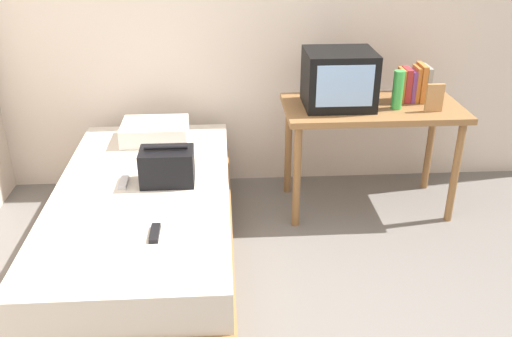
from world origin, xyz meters
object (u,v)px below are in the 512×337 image
magazine (116,216)px  pillow (155,131)px  water_bottle (398,90)px  remote_dark (155,233)px  desk (372,119)px  picture_frame (435,98)px  bed (145,228)px  handbag (167,166)px  tv (339,79)px  remote_silver (124,182)px  book_row (414,84)px

magazine → pillow: bearing=84.2°
water_bottle → remote_dark: bearing=-144.2°
desk → picture_frame: bearing=-21.7°
bed → handbag: (0.14, 0.07, 0.36)m
picture_frame → pillow: bearing=173.3°
magazine → remote_dark: remote_dark is taller
tv → pillow: (-1.20, 0.06, -0.36)m
magazine → remote_silver: bearing=92.2°
tv → desk: bearing=-1.8°
desk → handbag: desk is taller
remote_silver → handbag: bearing=1.6°
pillow → magazine: size_ratio=1.49×
water_bottle → book_row: (0.16, 0.15, -0.01)m
water_bottle → remote_silver: bearing=-163.5°
remote_dark → remote_silver: (-0.23, 0.55, 0.00)m
tv → remote_dark: (-1.09, -1.13, -0.41)m
handbag → remote_silver: size_ratio=2.08×
tv → water_bottle: tv is taller
desk → remote_silver: desk is taller
pillow → handbag: bearing=-78.3°
water_bottle → magazine: 1.92m
tv → handbag: 1.25m
desk → picture_frame: 0.42m
bed → pillow: 0.77m
bed → tv: tv is taller
tv → remote_dark: size_ratio=2.82×
tv → water_bottle: bearing=-12.6°
book_row → pillow: 1.75m
picture_frame → remote_dark: picture_frame is taller
book_row → pillow: bearing=-179.7°
picture_frame → handbag: picture_frame is taller
bed → remote_dark: (0.12, -0.49, 0.27)m
bed → pillow: size_ratio=4.62×
desk → magazine: 1.81m
bed → tv: 1.53m
water_bottle → magazine: water_bottle is taller
picture_frame → bed: bearing=-164.7°
magazine → remote_dark: 0.28m
desk → remote_silver: (-1.55, -0.57, -0.13)m
magazine → desk: bearing=31.4°
tv → remote_silver: bearing=-156.2°
bed → water_bottle: size_ratio=8.01×
tv → book_row: bearing=7.8°
bed → desk: 1.63m
handbag → pillow: bearing=101.7°
desk → handbag: (-1.30, -0.57, -0.04)m
picture_frame → handbag: (-1.66, -0.43, -0.23)m
bed → water_bottle: bearing=19.4°
desk → pillow: (-1.44, 0.07, -0.08)m
desk → tv: bearing=178.2°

